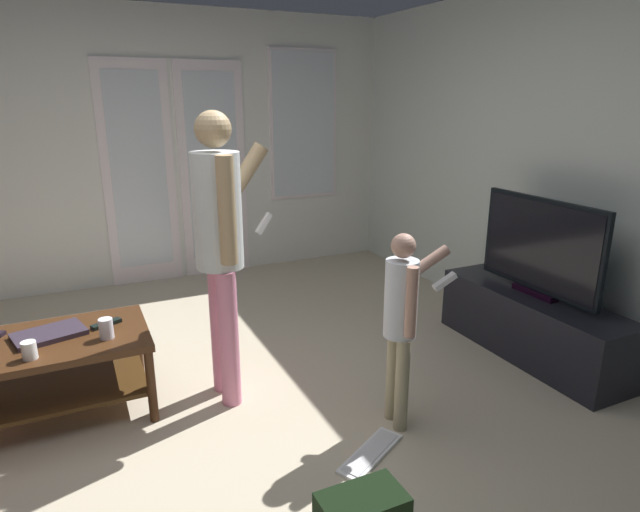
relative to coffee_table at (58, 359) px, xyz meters
name	(u,v)px	position (x,y,z in m)	size (l,w,h in m)	color
ground_plane	(204,434)	(0.67, -0.51, -0.35)	(5.29, 5.49, 0.02)	#C0B298
wall_back_with_doors	(136,152)	(0.77, 2.20, 0.90)	(5.29, 0.09, 2.54)	silver
wall_right_plain	(580,170)	(3.28, -0.51, 0.92)	(0.06, 5.49, 2.51)	silver
coffee_table	(58,359)	(0.00, 0.00, 0.00)	(0.96, 0.64, 0.47)	#412412
tv_stand	(531,325)	(2.93, -0.58, -0.12)	(0.41, 1.39, 0.44)	black
flat_screen_tv	(540,247)	(2.92, -0.58, 0.44)	(0.08, 0.96, 0.66)	black
person_adult	(221,235)	(0.89, -0.20, 0.65)	(0.51, 0.46, 1.66)	pink
person_child	(402,314)	(1.65, -0.87, 0.31)	(0.49, 0.29, 1.08)	tan
loose_keyboard	(371,453)	(1.38, -1.06, -0.33)	(0.45, 0.33, 0.02)	white
laptop_closed	(49,334)	(-0.03, 0.04, 0.14)	(0.35, 0.23, 0.03)	#342B3A
cup_near_edge	(106,328)	(0.26, -0.12, 0.18)	(0.07, 0.07, 0.11)	white
cup_by_laptop	(29,350)	(-0.11, -0.21, 0.17)	(0.07, 0.07, 0.09)	white
tv_remote_black	(106,324)	(0.27, 0.06, 0.14)	(0.17, 0.05, 0.02)	black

